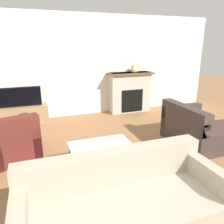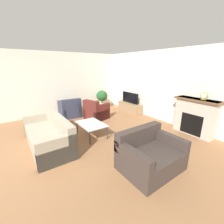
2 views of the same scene
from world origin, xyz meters
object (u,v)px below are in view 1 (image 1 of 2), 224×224
Objects in this scene: coffee_table at (102,148)px; mantel_clock at (135,68)px; couch_loveseat at (196,130)px; armchair_accent at (14,142)px; tv at (19,97)px; couch_sectional at (124,208)px.

mantel_clock reaches higher than coffee_table.
couch_loveseat reaches higher than coffee_table.
tv is at bearing -107.46° from armchair_accent.
tv is at bearing -178.36° from mantel_clock.
armchair_accent is (-1.17, 2.12, 0.01)m from couch_sectional.
armchair_accent is 1.60m from coffee_table.
mantel_clock is at bearing 4.24° from couch_loveseat.
tv is 4.07m from couch_sectional.
couch_sectional is 1.69× the size of couch_loveseat.
armchair_accent is at bearing -149.68° from mantel_clock.
mantel_clock is (2.02, 3.98, 0.98)m from couch_sectional.
couch_sectional and armchair_accent have the same top height.
couch_sectional is 2.15× the size of armchair_accent.
armchair_accent is 1.01× the size of coffee_table.
tv is at bearing 114.84° from coffee_table.
couch_sectional is at bearing -96.69° from coffee_table.
couch_sectional is at bearing -116.90° from mantel_clock.
coffee_table is at bearing -65.16° from tv.
coffee_table is at bearing -124.17° from mantel_clock.
mantel_clock is (1.88, 2.77, 0.89)m from coffee_table.
mantel_clock reaches higher than armchair_accent.
armchair_accent is 3.82m from mantel_clock.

